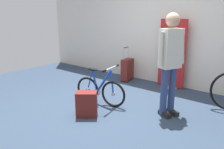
% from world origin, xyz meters
% --- Properties ---
extents(ground_plane, '(7.55, 7.55, 0.00)m').
position_xyz_m(ground_plane, '(0.00, 0.00, 0.00)').
color(ground_plane, '#2D3D51').
extents(back_wall, '(7.55, 0.10, 3.14)m').
position_xyz_m(back_wall, '(0.00, 2.13, 1.57)').
color(back_wall, silver).
rests_on(back_wall, ground_plane).
extents(floor_banner_stand, '(0.60, 0.36, 1.50)m').
position_xyz_m(floor_banner_stand, '(0.33, 1.91, 0.66)').
color(floor_banner_stand, '#B7B7BC').
rests_on(floor_banner_stand, ground_plane).
extents(folding_bike_foreground, '(1.01, 0.53, 0.73)m').
position_xyz_m(folding_bike_foreground, '(-0.25, 0.20, 0.28)').
color(folding_bike_foreground, black).
rests_on(folding_bike_foreground, ground_plane).
extents(visitor_near_wall, '(0.36, 0.49, 1.62)m').
position_xyz_m(visitor_near_wall, '(0.89, 0.57, 0.92)').
color(visitor_near_wall, navy).
rests_on(visitor_near_wall, ground_plane).
extents(rolling_suitcase, '(0.22, 0.38, 0.83)m').
position_xyz_m(rolling_suitcase, '(-0.72, 1.74, 0.28)').
color(rolling_suitcase, maroon).
rests_on(rolling_suitcase, ground_plane).
extents(backpack_on_floor, '(0.39, 0.37, 0.41)m').
position_xyz_m(backpack_on_floor, '(-0.08, -0.31, 0.20)').
color(backpack_on_floor, maroon).
rests_on(backpack_on_floor, ground_plane).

